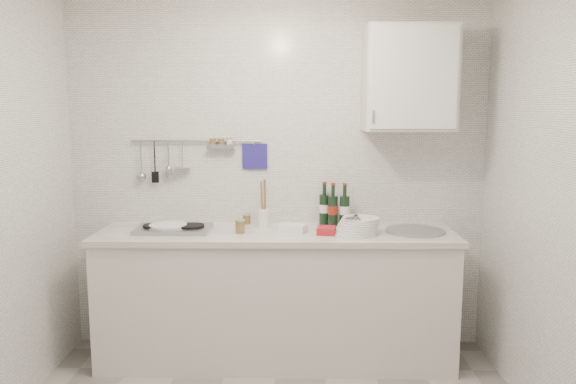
% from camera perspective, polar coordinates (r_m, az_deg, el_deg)
% --- Properties ---
extents(back_wall, '(3.00, 0.02, 2.50)m').
position_cam_1_polar(back_wall, '(4.08, -1.12, 1.42)').
color(back_wall, silver).
rests_on(back_wall, floor).
extents(counter, '(2.44, 0.64, 0.96)m').
position_cam_1_polar(counter, '(3.98, -1.13, -10.87)').
color(counter, beige).
rests_on(counter, floor).
extents(wall_rail, '(0.98, 0.09, 0.34)m').
position_cam_1_polar(wall_rail, '(4.10, -9.53, 3.80)').
color(wall_rail, '#93969B').
rests_on(wall_rail, back_wall).
extents(wall_cabinet, '(0.60, 0.38, 0.70)m').
position_cam_1_polar(wall_cabinet, '(3.95, 12.18, 11.17)').
color(wall_cabinet, beige).
rests_on(wall_cabinet, back_wall).
extents(plate_stack_hob, '(0.28, 0.28, 0.05)m').
position_cam_1_polar(plate_stack_hob, '(3.93, -12.22, -3.57)').
color(plate_stack_hob, '#5462BF').
rests_on(plate_stack_hob, counter).
extents(plate_stack_sink, '(0.31, 0.30, 0.12)m').
position_cam_1_polar(plate_stack_sink, '(3.78, 7.07, -3.47)').
color(plate_stack_sink, white).
rests_on(plate_stack_sink, counter).
extents(wine_bottles, '(0.21, 0.14, 0.31)m').
position_cam_1_polar(wine_bottles, '(4.00, 4.68, -1.29)').
color(wine_bottles, black).
rests_on(wine_bottles, counter).
extents(butter_dish, '(0.21, 0.16, 0.06)m').
position_cam_1_polar(butter_dish, '(3.82, 0.49, -3.68)').
color(butter_dish, white).
rests_on(butter_dish, counter).
extents(strawberry_punnet, '(0.14, 0.14, 0.05)m').
position_cam_1_polar(strawberry_punnet, '(3.76, 3.90, -3.92)').
color(strawberry_punnet, red).
rests_on(strawberry_punnet, counter).
extents(utensil_crock, '(0.08, 0.08, 0.34)m').
position_cam_1_polar(utensil_crock, '(3.98, -2.51, -2.41)').
color(utensil_crock, white).
rests_on(utensil_crock, counter).
extents(jar_a, '(0.06, 0.06, 0.07)m').
position_cam_1_polar(jar_a, '(4.09, -4.21, -2.72)').
color(jar_a, brown).
rests_on(jar_a, counter).
extents(jar_b, '(0.07, 0.07, 0.09)m').
position_cam_1_polar(jar_b, '(4.02, 7.15, -2.82)').
color(jar_b, brown).
rests_on(jar_b, counter).
extents(jar_c, '(0.07, 0.07, 0.09)m').
position_cam_1_polar(jar_c, '(3.97, 6.32, -3.01)').
color(jar_c, brown).
rests_on(jar_c, counter).
extents(jar_d, '(0.07, 0.07, 0.09)m').
position_cam_1_polar(jar_d, '(3.80, -4.89, -3.48)').
color(jar_d, brown).
rests_on(jar_d, counter).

